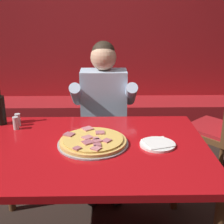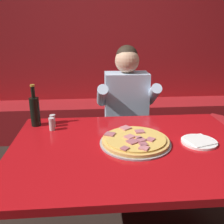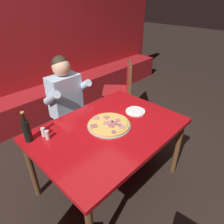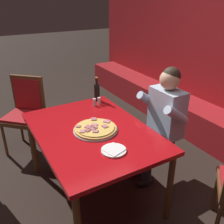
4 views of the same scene
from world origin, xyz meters
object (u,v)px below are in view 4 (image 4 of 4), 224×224
(pizza, at_px, (95,129))
(plate_white_paper, at_px, (114,150))
(shaker_parmesan, at_px, (94,103))
(shaker_oregano, at_px, (99,101))
(diner_seated_blue_shirt, at_px, (160,120))
(main_dining_table, at_px, (92,136))
(dining_chair_far_left, at_px, (25,109))
(beer_bottle, at_px, (97,92))

(pizza, xyz_separation_m, plate_white_paper, (0.38, -0.02, -0.01))
(shaker_parmesan, bearing_deg, shaker_oregano, 92.09)
(shaker_parmesan, xyz_separation_m, diner_seated_blue_shirt, (0.58, 0.49, -0.10))
(pizza, distance_m, shaker_parmesan, 0.58)
(plate_white_paper, bearing_deg, main_dining_table, 179.88)
(plate_white_paper, xyz_separation_m, dining_chair_far_left, (-1.64, -0.37, -0.20))
(main_dining_table, distance_m, dining_chair_far_left, 1.29)
(pizza, bearing_deg, shaker_oregano, 149.42)
(shaker_oregano, bearing_deg, diner_seated_blue_shirt, 36.30)
(pizza, relative_size, dining_chair_far_left, 0.43)
(main_dining_table, bearing_deg, beer_bottle, 149.21)
(shaker_parmesan, bearing_deg, pizza, -25.38)
(beer_bottle, xyz_separation_m, shaker_oregano, (0.12, -0.03, -0.07))
(pizza, bearing_deg, shaker_parmesan, 154.62)
(pizza, relative_size, diner_seated_blue_shirt, 0.33)
(shaker_oregano, xyz_separation_m, diner_seated_blue_shirt, (0.58, 0.43, -0.10))
(plate_white_paper, distance_m, dining_chair_far_left, 1.69)
(beer_bottle, relative_size, dining_chair_far_left, 0.30)
(plate_white_paper, bearing_deg, shaker_oregano, 159.73)
(plate_white_paper, height_order, dining_chair_far_left, dining_chair_far_left)
(shaker_oregano, bearing_deg, shaker_parmesan, -87.91)
(main_dining_table, bearing_deg, dining_chair_far_left, -163.07)
(pizza, relative_size, beer_bottle, 1.44)
(main_dining_table, height_order, diner_seated_blue_shirt, diner_seated_blue_shirt)
(pizza, height_order, shaker_oregano, shaker_oregano)
(main_dining_table, xyz_separation_m, pizza, (0.03, 0.02, 0.09))
(diner_seated_blue_shirt, distance_m, dining_chair_far_left, 1.74)
(shaker_parmesan, bearing_deg, dining_chair_far_left, -138.73)
(dining_chair_far_left, bearing_deg, beer_bottle, 50.49)
(shaker_oregano, relative_size, diner_seated_blue_shirt, 0.07)
(pizza, distance_m, plate_white_paper, 0.38)
(plate_white_paper, relative_size, diner_seated_blue_shirt, 0.16)
(pizza, bearing_deg, main_dining_table, -137.95)
(main_dining_table, bearing_deg, pizza, 42.05)
(beer_bottle, height_order, dining_chair_far_left, beer_bottle)
(beer_bottle, bearing_deg, dining_chair_far_left, -129.51)
(beer_bottle, height_order, shaker_parmesan, beer_bottle)
(shaker_oregano, distance_m, diner_seated_blue_shirt, 0.73)
(beer_bottle, bearing_deg, diner_seated_blue_shirt, 29.19)
(beer_bottle, relative_size, shaker_oregano, 3.40)
(main_dining_table, bearing_deg, plate_white_paper, -0.12)
(main_dining_table, distance_m, shaker_oregano, 0.61)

